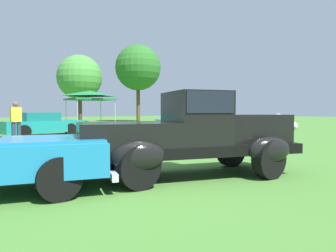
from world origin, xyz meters
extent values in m
plane|color=#42752D|center=(0.00, 0.00, 0.00)|extent=(120.00, 120.00, 0.00)
cube|color=black|center=(0.67, -0.39, 0.56)|extent=(4.56, 2.53, 0.20)
cube|color=black|center=(1.92, -0.73, 0.94)|extent=(1.83, 1.47, 0.60)
ellipsoid|color=silver|center=(2.72, -0.95, 0.92)|extent=(0.29, 0.54, 0.68)
cube|color=black|center=(0.79, -0.42, 1.18)|extent=(1.36, 1.60, 1.04)
cube|color=black|center=(0.79, -0.42, 1.48)|extent=(1.28, 1.61, 0.40)
cube|color=black|center=(-0.51, -0.07, 0.86)|extent=(2.19, 1.85, 0.48)
ellipsoid|color=black|center=(2.18, -0.06, 0.56)|extent=(0.98, 0.59, 0.52)
ellipsoid|color=black|center=(1.80, -1.45, 0.56)|extent=(0.98, 0.59, 0.52)
ellipsoid|color=black|center=(-0.32, 0.62, 0.56)|extent=(0.98, 0.59, 0.52)
ellipsoid|color=black|center=(-0.70, -0.77, 0.56)|extent=(0.98, 0.59, 0.52)
sphere|color=silver|center=(2.88, -0.54, 1.00)|extent=(0.18, 0.18, 0.18)
sphere|color=silver|center=(2.65, -1.39, 1.00)|extent=(0.18, 0.18, 0.18)
cylinder|color=black|center=(2.18, -0.06, 0.38)|extent=(0.76, 0.24, 0.76)
cylinder|color=black|center=(1.80, -1.45, 0.38)|extent=(0.76, 0.24, 0.76)
cylinder|color=black|center=(-0.32, 0.62, 0.38)|extent=(0.76, 0.24, 0.76)
cylinder|color=black|center=(-0.70, -0.77, 0.38)|extent=(0.76, 0.24, 0.76)
cube|color=#1E7AB7|center=(-1.90, 0.07, 0.77)|extent=(1.94, 1.80, 0.20)
cube|color=silver|center=(-1.00, -0.15, 0.28)|extent=(0.50, 1.63, 0.12)
cylinder|color=black|center=(-1.60, 0.80, 0.33)|extent=(0.66, 0.20, 0.66)
cylinder|color=black|center=(-1.98, -0.71, 0.33)|extent=(0.66, 0.20, 0.66)
cube|color=teal|center=(0.31, 11.71, 0.50)|extent=(4.31, 2.53, 0.60)
cube|color=#146A6E|center=(0.16, 11.68, 1.00)|extent=(2.05, 1.80, 0.44)
cylinder|color=black|center=(1.66, 11.22, 0.32)|extent=(0.64, 0.22, 0.64)
cylinder|color=black|center=(-0.70, 10.69, 0.32)|extent=(0.64, 0.22, 0.64)
cube|color=#669EDB|center=(8.54, 9.71, 0.50)|extent=(4.27, 2.54, 0.60)
cube|color=#517EAF|center=(8.39, 9.75, 1.00)|extent=(2.04, 1.81, 0.44)
cylinder|color=black|center=(9.53, 8.69, 0.32)|extent=(0.64, 0.22, 0.64)
cylinder|color=black|center=(7.20, 9.23, 0.32)|extent=(0.64, 0.22, 0.64)
cylinder|color=#283351|center=(-1.21, 8.60, 0.43)|extent=(0.16, 0.16, 0.86)
cylinder|color=#283351|center=(-1.41, 8.58, 0.43)|extent=(0.16, 0.16, 0.86)
cube|color=gold|center=(-1.31, 8.59, 1.16)|extent=(0.42, 0.28, 0.60)
sphere|color=brown|center=(-1.31, 8.59, 1.58)|extent=(0.22, 0.22, 0.22)
cylinder|color=#B7B7BC|center=(5.62, 16.94, 1.02)|extent=(0.05, 0.05, 2.05)
cylinder|color=#B7B7BC|center=(5.62, 14.34, 1.02)|extent=(0.05, 0.05, 2.05)
cylinder|color=#B7B7BC|center=(3.02, 16.94, 1.02)|extent=(0.05, 0.05, 2.05)
cylinder|color=#B7B7BC|center=(3.02, 14.34, 1.02)|extent=(0.05, 0.05, 2.05)
cube|color=#1E703D|center=(4.32, 15.64, 2.10)|extent=(2.89, 2.89, 0.10)
pyramid|color=#1E703D|center=(4.32, 15.64, 2.52)|extent=(2.83, 2.83, 0.38)
cylinder|color=#47331E|center=(8.12, 29.65, 1.85)|extent=(0.44, 0.44, 3.71)
sphere|color=#428938|center=(8.12, 29.65, 5.10)|extent=(5.07, 5.07, 5.07)
cylinder|color=brown|center=(14.37, 27.27, 2.46)|extent=(0.44, 0.44, 4.92)
sphere|color=#286623|center=(14.37, 27.27, 6.40)|extent=(5.39, 5.39, 5.39)
camera|label=1|loc=(-3.13, -5.29, 1.33)|focal=32.97mm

